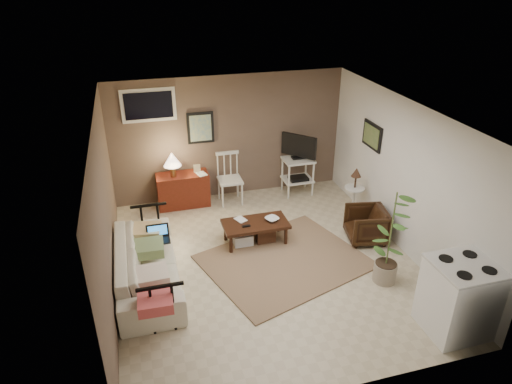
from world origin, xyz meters
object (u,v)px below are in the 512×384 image
object	(u,v)px
coffee_table	(255,231)
red_console	(182,187)
spindle_chair	(230,180)
potted_plant	(391,235)
armchair	(366,223)
tv_stand	(298,163)
stove	(459,297)
sofa	(146,258)
side_table	(355,187)

from	to	relation	value
coffee_table	red_console	distance (m)	1.92
spindle_chair	potted_plant	bearing A→B (deg)	-61.78
red_console	spindle_chair	bearing A→B (deg)	-5.58
armchair	tv_stand	bearing A→B (deg)	-155.16
stove	tv_stand	bearing A→B (deg)	97.97
sofa	tv_stand	distance (m)	3.80
red_console	potted_plant	size ratio (longest dim) A/B	0.76
red_console	side_table	xyz separation A→B (m)	(2.97, -1.25, 0.21)
spindle_chair	side_table	bearing A→B (deg)	-29.39
red_console	spindle_chair	xyz separation A→B (m)	(0.91, -0.09, 0.07)
sofa	red_console	xyz separation A→B (m)	(0.80, 2.26, -0.04)
coffee_table	sofa	size ratio (longest dim) A/B	0.49
side_table	stove	bearing A→B (deg)	-91.43
stove	coffee_table	bearing A→B (deg)	126.04
tv_stand	stove	world-z (taller)	tv_stand
potted_plant	side_table	bearing A→B (deg)	77.62
sofa	potted_plant	xyz separation A→B (m)	(3.35, -0.88, 0.36)
coffee_table	tv_stand	bearing A→B (deg)	49.61
tv_stand	potted_plant	bearing A→B (deg)	-85.45
red_console	stove	xyz separation A→B (m)	(2.89, -4.26, 0.11)
red_console	coffee_table	bearing A→B (deg)	-59.01
coffee_table	tv_stand	xyz separation A→B (m)	(1.32, 1.55, 0.43)
tv_stand	armchair	bearing A→B (deg)	-75.86
sofa	potted_plant	bearing A→B (deg)	-104.79
side_table	red_console	bearing A→B (deg)	157.20
red_console	side_table	world-z (taller)	red_console
tv_stand	armchair	distance (m)	2.06
side_table	potted_plant	distance (m)	1.95
tv_stand	stove	distance (m)	4.21
coffee_table	potted_plant	bearing A→B (deg)	-43.84
spindle_chair	potted_plant	xyz separation A→B (m)	(1.64, -3.05, 0.33)
coffee_table	spindle_chair	world-z (taller)	spindle_chair
armchair	potted_plant	world-z (taller)	potted_plant
tv_stand	potted_plant	distance (m)	3.07
spindle_chair	tv_stand	size ratio (longest dim) A/B	0.79
stove	spindle_chair	bearing A→B (deg)	115.40
tv_stand	armchair	size ratio (longest dim) A/B	1.95
tv_stand	potted_plant	world-z (taller)	potted_plant
side_table	potted_plant	world-z (taller)	potted_plant
sofa	red_console	size ratio (longest dim) A/B	1.94
side_table	armchair	world-z (taller)	side_table
sofa	armchair	world-z (taller)	sofa
spindle_chair	armchair	xyz separation A→B (m)	(1.89, -1.97, -0.14)
red_console	armchair	size ratio (longest dim) A/B	1.76
sofa	side_table	size ratio (longest dim) A/B	2.27
armchair	potted_plant	xyz separation A→B (m)	(-0.25, -1.08, 0.47)
coffee_table	sofa	world-z (taller)	sofa
sofa	side_table	distance (m)	3.90
red_console	stove	bearing A→B (deg)	-55.83
potted_plant	sofa	bearing A→B (deg)	165.21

